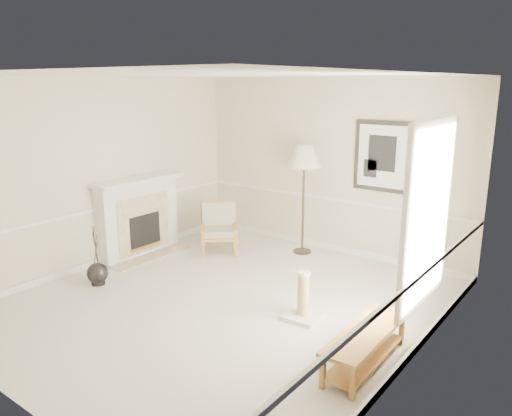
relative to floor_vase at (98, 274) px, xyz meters
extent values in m
plane|color=silver|center=(1.81, 0.63, -0.16)|extent=(5.50, 5.50, 0.00)
cube|color=beige|center=(1.81, 3.38, 1.29)|extent=(5.00, 0.04, 2.90)
cube|color=beige|center=(1.81, -2.12, 1.29)|extent=(5.00, 0.04, 2.90)
cube|color=beige|center=(-0.69, 0.63, 1.29)|extent=(0.04, 5.50, 2.90)
cube|color=beige|center=(4.31, 0.63, 1.29)|extent=(0.04, 5.50, 2.90)
cube|color=white|center=(1.81, 0.63, 2.74)|extent=(5.00, 5.50, 0.04)
cube|color=white|center=(1.81, 3.36, -0.11)|extent=(4.95, 0.04, 0.10)
cube|color=white|center=(1.81, 3.36, 0.74)|extent=(4.95, 0.04, 0.05)
cube|color=white|center=(4.27, 1.03, 1.34)|extent=(0.03, 1.20, 1.80)
cube|color=white|center=(4.26, 1.03, 1.34)|extent=(0.05, 1.34, 1.94)
cube|color=black|center=(2.76, 3.35, 1.54)|extent=(0.92, 0.04, 1.10)
cube|color=white|center=(2.76, 3.33, 1.54)|extent=(0.78, 0.01, 0.96)
cube|color=black|center=(2.76, 3.32, 1.59)|extent=(0.45, 0.01, 0.55)
cube|color=white|center=(-0.55, 1.23, 0.46)|extent=(0.28, 1.50, 1.25)
cube|color=white|center=(-0.50, 1.23, 1.12)|extent=(0.46, 1.64, 0.06)
cube|color=#C6B28E|center=(-0.40, 1.23, 0.39)|extent=(0.02, 1.05, 0.95)
cube|color=black|center=(-0.39, 1.23, 0.26)|extent=(0.02, 0.62, 0.58)
cube|color=gold|center=(-0.39, 1.23, 0.00)|extent=(0.01, 0.66, 0.05)
cube|color=#C6B28E|center=(-0.39, 1.23, -0.15)|extent=(0.60, 1.50, 0.03)
sphere|color=black|center=(0.00, 0.00, 0.01)|extent=(0.30, 0.30, 0.30)
cylinder|color=black|center=(0.00, 0.00, -0.12)|extent=(0.19, 0.19, 0.09)
cylinder|color=black|center=(0.00, 0.00, 0.40)|extent=(0.08, 0.11, 0.47)
cylinder|color=black|center=(0.00, 0.00, 0.36)|extent=(0.10, 0.13, 0.39)
cylinder|color=black|center=(0.00, 0.00, 0.44)|extent=(0.05, 0.06, 0.56)
cube|color=#AC7337|center=(0.45, 1.72, 0.00)|extent=(0.07, 0.07, 0.33)
cube|color=#AC7337|center=(0.09, 2.12, 0.00)|extent=(0.07, 0.07, 0.33)
cube|color=#AC7337|center=(0.85, 2.08, 0.00)|extent=(0.07, 0.07, 0.33)
cube|color=#AC7337|center=(0.49, 2.48, 0.00)|extent=(0.07, 0.07, 0.33)
cube|color=#AC7337|center=(0.47, 2.10, 0.14)|extent=(0.86, 0.86, 0.04)
cube|color=#AC7337|center=(0.28, 2.31, 0.42)|extent=(0.55, 0.52, 0.48)
cube|color=#AC7337|center=(0.27, 1.92, 0.29)|extent=(0.45, 0.49, 0.04)
cube|color=#AC7337|center=(0.67, 2.28, 0.29)|extent=(0.45, 0.49, 0.04)
cube|color=beige|center=(0.47, 2.10, 0.22)|extent=(0.79, 0.79, 0.10)
cube|color=beige|center=(0.32, 2.27, 0.43)|extent=(0.53, 0.50, 0.43)
cylinder|color=black|center=(1.60, 2.95, -0.15)|extent=(0.30, 0.30, 0.03)
cylinder|color=black|center=(1.60, 2.95, 0.69)|extent=(0.04, 0.04, 1.66)
cone|color=#F5EFC4|center=(1.60, 2.95, 1.50)|extent=(0.76, 0.76, 0.36)
cube|color=#AC7337|center=(3.96, 0.36, 0.20)|extent=(0.42, 1.35, 0.04)
cube|color=#AC7337|center=(3.96, 0.36, -0.07)|extent=(0.36, 1.25, 0.03)
cube|color=#AC7337|center=(3.82, -0.25, 0.01)|extent=(0.05, 0.05, 0.34)
cube|color=#AC7337|center=(4.13, -0.25, 0.01)|extent=(0.05, 0.05, 0.34)
cube|color=#AC7337|center=(3.80, 0.97, 0.01)|extent=(0.05, 0.05, 0.34)
cube|color=#AC7337|center=(4.11, 0.97, 0.01)|extent=(0.05, 0.05, 0.34)
cube|color=silver|center=(2.90, 0.87, -0.13)|extent=(0.46, 0.46, 0.05)
cylinder|color=tan|center=(2.90, 0.87, 0.15)|extent=(0.14, 0.14, 0.52)
cylinder|color=silver|center=(2.90, 0.87, 0.43)|extent=(0.16, 0.16, 0.04)
camera|label=1|loc=(5.83, -3.95, 2.66)|focal=35.00mm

